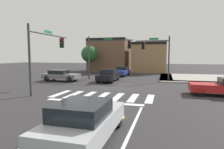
{
  "coord_description": "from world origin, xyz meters",
  "views": [
    {
      "loc": [
        4.58,
        -18.37,
        3.07
      ],
      "look_at": [
        -0.22,
        -0.87,
        1.32
      ],
      "focal_mm": 30.96,
      "sensor_mm": 36.0,
      "label": 1
    }
  ],
  "objects_px": {
    "car_black": "(109,75)",
    "car_red": "(222,87)",
    "car_gray": "(61,75)",
    "car_blue": "(122,71)",
    "traffic_signal_northeast": "(157,51)",
    "car_silver": "(85,121)",
    "traffic_signal_northwest": "(106,50)",
    "roadside_tree": "(89,54)",
    "traffic_signal_southwest": "(46,48)"
  },
  "relations": [
    {
      "from": "traffic_signal_northeast",
      "to": "car_gray",
      "type": "relative_size",
      "value": 1.23
    },
    {
      "from": "car_red",
      "to": "car_gray",
      "type": "height_order",
      "value": "car_red"
    },
    {
      "from": "car_black",
      "to": "traffic_signal_northeast",
      "type": "bearing_deg",
      "value": 111.95
    },
    {
      "from": "traffic_signal_southwest",
      "to": "car_black",
      "type": "xyz_separation_m",
      "value": [
        3.33,
        7.57,
        -3.03
      ]
    },
    {
      "from": "traffic_signal_northwest",
      "to": "car_black",
      "type": "height_order",
      "value": "traffic_signal_northwest"
    },
    {
      "from": "traffic_signal_northeast",
      "to": "car_black",
      "type": "distance_m",
      "value": 6.65
    },
    {
      "from": "car_blue",
      "to": "car_red",
      "type": "xyz_separation_m",
      "value": [
        10.74,
        -12.64,
        -0.01
      ]
    },
    {
      "from": "traffic_signal_northwest",
      "to": "roadside_tree",
      "type": "xyz_separation_m",
      "value": [
        -5.81,
        8.67,
        -0.46
      ]
    },
    {
      "from": "car_black",
      "to": "car_gray",
      "type": "relative_size",
      "value": 0.97
    },
    {
      "from": "car_silver",
      "to": "roadside_tree",
      "type": "bearing_deg",
      "value": 21.59
    },
    {
      "from": "car_silver",
      "to": "car_black",
      "type": "xyz_separation_m",
      "value": [
        -3.76,
        15.87,
        -0.01
      ]
    },
    {
      "from": "traffic_signal_northwest",
      "to": "car_blue",
      "type": "distance_m",
      "value": 6.3
    },
    {
      "from": "car_blue",
      "to": "car_gray",
      "type": "xyz_separation_m",
      "value": [
        -5.83,
        -8.15,
        -0.01
      ]
    },
    {
      "from": "traffic_signal_southwest",
      "to": "car_red",
      "type": "xyz_separation_m",
      "value": [
        14.14,
        1.9,
        -3.05
      ]
    },
    {
      "from": "car_blue",
      "to": "car_silver",
      "type": "xyz_separation_m",
      "value": [
        3.68,
        -22.84,
        0.02
      ]
    },
    {
      "from": "traffic_signal_northwest",
      "to": "car_gray",
      "type": "bearing_deg",
      "value": -151.26
    },
    {
      "from": "traffic_signal_northeast",
      "to": "traffic_signal_southwest",
      "type": "distance_m",
      "value": 13.21
    },
    {
      "from": "car_silver",
      "to": "car_gray",
      "type": "relative_size",
      "value": 1.01
    },
    {
      "from": "car_blue",
      "to": "car_red",
      "type": "relative_size",
      "value": 1.06
    },
    {
      "from": "traffic_signal_northeast",
      "to": "traffic_signal_northwest",
      "type": "xyz_separation_m",
      "value": [
        -6.29,
        -0.67,
        0.14
      ]
    },
    {
      "from": "car_blue",
      "to": "car_gray",
      "type": "distance_m",
      "value": 10.02
    },
    {
      "from": "car_gray",
      "to": "car_blue",
      "type": "bearing_deg",
      "value": 54.4
    },
    {
      "from": "traffic_signal_northwest",
      "to": "roadside_tree",
      "type": "height_order",
      "value": "traffic_signal_northwest"
    },
    {
      "from": "car_black",
      "to": "traffic_signal_southwest",
      "type": "bearing_deg",
      "value": -23.74
    },
    {
      "from": "traffic_signal_northwest",
      "to": "traffic_signal_southwest",
      "type": "bearing_deg",
      "value": -105.71
    },
    {
      "from": "traffic_signal_northwest",
      "to": "traffic_signal_southwest",
      "type": "relative_size",
      "value": 1.03
    },
    {
      "from": "car_blue",
      "to": "car_black",
      "type": "relative_size",
      "value": 1.05
    },
    {
      "from": "car_blue",
      "to": "car_red",
      "type": "height_order",
      "value": "car_red"
    },
    {
      "from": "car_black",
      "to": "car_red",
      "type": "distance_m",
      "value": 12.21
    },
    {
      "from": "roadside_tree",
      "to": "car_red",
      "type": "bearing_deg",
      "value": -42.44
    },
    {
      "from": "roadside_tree",
      "to": "traffic_signal_northeast",
      "type": "bearing_deg",
      "value": -33.48
    },
    {
      "from": "traffic_signal_northeast",
      "to": "car_blue",
      "type": "height_order",
      "value": "traffic_signal_northeast"
    },
    {
      "from": "traffic_signal_northwest",
      "to": "car_black",
      "type": "relative_size",
      "value": 1.38
    },
    {
      "from": "roadside_tree",
      "to": "car_blue",
      "type": "bearing_deg",
      "value": -26.12
    },
    {
      "from": "traffic_signal_northeast",
      "to": "car_silver",
      "type": "xyz_separation_m",
      "value": [
        -1.76,
        -18.1,
        -2.95
      ]
    },
    {
      "from": "car_gray",
      "to": "roadside_tree",
      "type": "relative_size",
      "value": 0.91
    },
    {
      "from": "traffic_signal_northwest",
      "to": "car_red",
      "type": "relative_size",
      "value": 1.4
    },
    {
      "from": "traffic_signal_southwest",
      "to": "car_blue",
      "type": "bearing_deg",
      "value": -13.19
    },
    {
      "from": "traffic_signal_southwest",
      "to": "car_silver",
      "type": "relative_size",
      "value": 1.29
    },
    {
      "from": "traffic_signal_northwest",
      "to": "car_red",
      "type": "bearing_deg",
      "value": -31.98
    },
    {
      "from": "traffic_signal_northeast",
      "to": "traffic_signal_northwest",
      "type": "distance_m",
      "value": 6.32
    },
    {
      "from": "traffic_signal_northeast",
      "to": "traffic_signal_northwest",
      "type": "height_order",
      "value": "traffic_signal_northwest"
    },
    {
      "from": "traffic_signal_northwest",
      "to": "car_silver",
      "type": "xyz_separation_m",
      "value": [
        4.52,
        -17.43,
        -3.1
      ]
    },
    {
      "from": "car_blue",
      "to": "roadside_tree",
      "type": "height_order",
      "value": "roadside_tree"
    },
    {
      "from": "traffic_signal_northeast",
      "to": "car_black",
      "type": "xyz_separation_m",
      "value": [
        -5.52,
        -2.23,
        -2.96
      ]
    },
    {
      "from": "car_silver",
      "to": "car_blue",
      "type": "bearing_deg",
      "value": 9.16
    },
    {
      "from": "car_blue",
      "to": "traffic_signal_southwest",
      "type": "bearing_deg",
      "value": -13.19
    },
    {
      "from": "traffic_signal_southwest",
      "to": "car_blue",
      "type": "relative_size",
      "value": 1.28
    },
    {
      "from": "car_black",
      "to": "car_red",
      "type": "bearing_deg",
      "value": 62.32
    },
    {
      "from": "traffic_signal_northeast",
      "to": "roadside_tree",
      "type": "relative_size",
      "value": 1.12
    }
  ]
}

